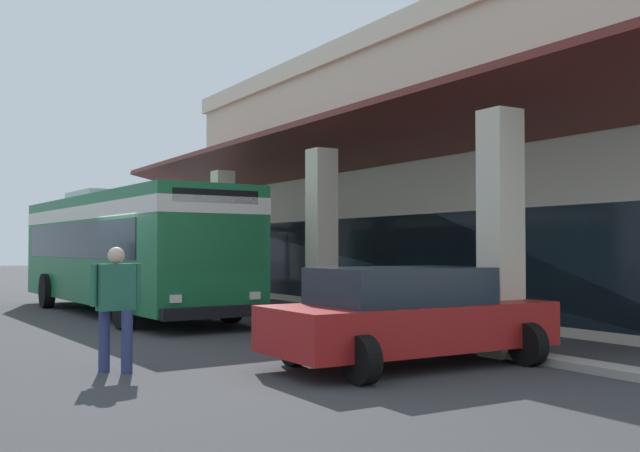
{
  "coord_description": "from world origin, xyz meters",
  "views": [
    {
      "loc": [
        16.44,
        -5.3,
        1.77
      ],
      "look_at": [
        -0.93,
        5.12,
        2.35
      ],
      "focal_mm": 41.5,
      "sensor_mm": 36.0,
      "label": 1
    }
  ],
  "objects": [
    {
      "name": "ground",
      "position": [
        0.0,
        8.0,
        0.0
      ],
      "size": [
        120.0,
        120.0,
        0.0
      ],
      "primitive_type": "plane",
      "color": "#38383A"
    },
    {
      "name": "curb_strip",
      "position": [
        -0.8,
        3.49,
        0.06
      ],
      "size": [
        27.07,
        0.5,
        0.12
      ],
      "primitive_type": "cube",
      "color": "#9E998E",
      "rests_on": "ground"
    },
    {
      "name": "plaza_building",
      "position": [
        -0.8,
        13.12,
        3.95
      ],
      "size": [
        22.85,
        17.09,
        7.9
      ],
      "color": "beige",
      "rests_on": "ground"
    },
    {
      "name": "transit_bus",
      "position": [
        -3.19,
        0.38,
        1.85
      ],
      "size": [
        11.32,
        3.19,
        3.34
      ],
      "color": "#196638",
      "rests_on": "ground"
    },
    {
      "name": "parked_sedan_red",
      "position": [
        7.65,
        1.5,
        0.75
      ],
      "size": [
        2.44,
        4.4,
        1.47
      ],
      "color": "maroon",
      "rests_on": "ground"
    },
    {
      "name": "pedestrian",
      "position": [
        5.96,
        -2.39,
        1.01
      ],
      "size": [
        0.47,
        0.71,
        1.77
      ],
      "color": "navy",
      "rests_on": "ground"
    },
    {
      "name": "potted_palm",
      "position": [
        -8.56,
        4.41,
        0.58
      ],
      "size": [
        1.75,
        1.85,
        2.62
      ],
      "color": "brown",
      "rests_on": "ground"
    }
  ]
}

